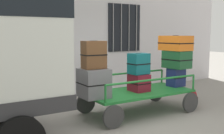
% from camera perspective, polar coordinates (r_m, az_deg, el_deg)
% --- Properties ---
extents(ground_plane, '(40.00, 40.00, 0.00)m').
position_cam_1_polar(ground_plane, '(5.99, 2.34, -10.66)').
color(ground_plane, gray).
extents(building_wall, '(12.00, 0.38, 5.00)m').
position_cam_1_polar(building_wall, '(8.17, -8.64, 11.70)').
color(building_wall, silver).
rests_on(building_wall, ground).
extents(luggage_cart, '(2.56, 1.27, 0.51)m').
position_cam_1_polar(luggage_cart, '(6.33, 5.53, -5.81)').
color(luggage_cart, '#1E722D').
rests_on(luggage_cart, ground).
extents(cart_railing, '(2.44, 1.13, 0.36)m').
position_cam_1_polar(cart_railing, '(6.25, 5.57, -2.29)').
color(cart_railing, '#1E722D').
rests_on(cart_railing, luggage_cart).
extents(suitcase_left_bottom, '(0.55, 0.60, 0.60)m').
position_cam_1_polar(suitcase_left_bottom, '(5.63, -3.83, -3.35)').
color(suitcase_left_bottom, slate).
rests_on(suitcase_left_bottom, luggage_cart).
extents(suitcase_left_middle, '(0.48, 0.34, 0.57)m').
position_cam_1_polar(suitcase_left_middle, '(5.55, -3.83, 2.57)').
color(suitcase_left_middle, brown).
rests_on(suitcase_left_middle, suitcase_left_bottom).
extents(suitcase_midleft_bottom, '(0.40, 0.43, 0.40)m').
position_cam_1_polar(suitcase_midleft_bottom, '(6.26, 5.63, -3.28)').
color(suitcase_midleft_bottom, maroon).
rests_on(suitcase_midleft_bottom, luggage_cart).
extents(suitcase_midleft_middle, '(0.45, 0.37, 0.47)m').
position_cam_1_polar(suitcase_midleft_middle, '(6.21, 5.60, 0.70)').
color(suitcase_midleft_middle, '#0F5960').
rests_on(suitcase_midleft_middle, suitcase_midleft_bottom).
extents(suitcase_center_bottom, '(0.40, 0.35, 0.46)m').
position_cam_1_polar(suitcase_center_bottom, '(7.01, 13.20, -2.07)').
color(suitcase_center_bottom, navy).
rests_on(suitcase_center_bottom, luggage_cart).
extents(suitcase_center_middle, '(0.49, 0.64, 0.43)m').
position_cam_1_polar(suitcase_center_middle, '(6.94, 13.35, 1.55)').
color(suitcase_center_middle, '#194C28').
rests_on(suitcase_center_middle, suitcase_center_bottom).
extents(suitcase_center_top, '(0.51, 0.76, 0.37)m').
position_cam_1_polar(suitcase_center_top, '(6.96, 13.10, 4.89)').
color(suitcase_center_top, orange).
rests_on(suitcase_center_top, suitcase_center_middle).
extents(backpack, '(0.27, 0.22, 0.44)m').
position_cam_1_polar(backpack, '(7.18, 16.45, -6.17)').
color(backpack, maroon).
rests_on(backpack, ground).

